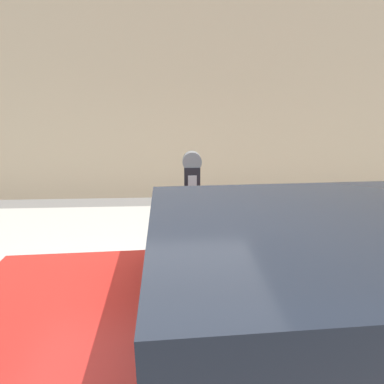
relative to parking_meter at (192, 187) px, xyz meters
The scene contains 5 objects.
ground_plane 1.72m from the parking_meter, 118.96° to the right, with size 60.00×60.00×0.00m, color slate.
sidewalk 1.73m from the parking_meter, 117.40° to the left, with size 24.00×2.80×0.10m.
building_facade 4.01m from the parking_meter, 99.41° to the left, with size 24.00×0.30×5.94m.
parking_meter is the anchor object (origin of this frame).
parked_car_beside_meter 1.90m from the parking_meter, 63.19° to the right, with size 4.82×1.93×1.48m.
Camera 1 is at (0.43, -2.05, 2.11)m, focal length 28.00 mm.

